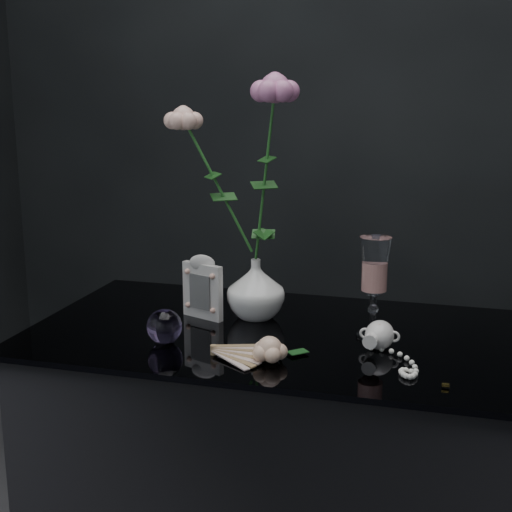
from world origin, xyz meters
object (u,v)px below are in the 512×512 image
(wine_glass, at_px, (374,288))
(pearl_jar, at_px, (380,334))
(vase, at_px, (256,289))
(picture_frame, at_px, (203,287))
(paperweight, at_px, (164,327))
(loose_rose, at_px, (269,349))

(wine_glass, distance_m, pearl_jar, 0.10)
(vase, bearing_deg, picture_frame, -164.51)
(vase, bearing_deg, paperweight, -122.44)
(paperweight, bearing_deg, wine_glass, 20.87)
(wine_glass, bearing_deg, paperweight, -159.13)
(picture_frame, relative_size, paperweight, 2.04)
(loose_rose, distance_m, pearl_jar, 0.23)
(wine_glass, relative_size, pearl_jar, 1.02)
(picture_frame, distance_m, loose_rose, 0.31)
(picture_frame, distance_m, paperweight, 0.18)
(paperweight, height_order, pearl_jar, paperweight)
(wine_glass, relative_size, paperweight, 2.95)
(vase, distance_m, pearl_jar, 0.31)
(vase, distance_m, paperweight, 0.25)
(loose_rose, bearing_deg, paperweight, 157.08)
(vase, height_order, loose_rose, vase)
(vase, xyz_separation_m, loose_rose, (0.10, -0.25, -0.04))
(wine_glass, bearing_deg, picture_frame, 176.25)
(paperweight, bearing_deg, pearl_jar, 12.06)
(picture_frame, height_order, pearl_jar, picture_frame)
(pearl_jar, bearing_deg, wine_glass, 112.62)
(loose_rose, bearing_deg, pearl_jar, 21.47)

